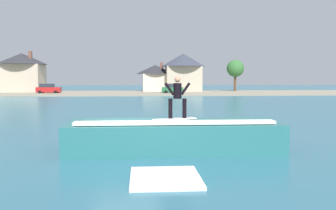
# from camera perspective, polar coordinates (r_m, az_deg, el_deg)

# --- Properties ---
(ground_plane) EXTENTS (260.00, 260.00, 0.00)m
(ground_plane) POSITION_cam_1_polar(r_m,az_deg,el_deg) (14.56, -6.67, -7.51)
(ground_plane) COLOR #2D687E
(wave_crest) EXTENTS (8.49, 3.29, 1.32)m
(wave_crest) POSITION_cam_1_polar(r_m,az_deg,el_deg) (15.11, 0.80, -4.65)
(wave_crest) COLOR #2A6F70
(wave_crest) RESTS_ON ground_plane
(surfboard) EXTENTS (1.80, 1.07, 0.06)m
(surfboard) POSITION_cam_1_polar(r_m,az_deg,el_deg) (14.38, 1.05, -2.19)
(surfboard) COLOR white
(surfboard) RESTS_ON wave_crest
(surfer) EXTENTS (1.02, 0.32, 1.64)m
(surfer) POSITION_cam_1_polar(r_m,az_deg,el_deg) (14.39, 1.47, 1.58)
(surfer) COLOR black
(surfer) RESTS_ON surfboard
(shoreline_bank) EXTENTS (120.00, 20.62, 0.17)m
(shoreline_bank) POSITION_cam_1_polar(r_m,az_deg,el_deg) (68.85, -4.76, 1.87)
(shoreline_bank) COLOR gray
(shoreline_bank) RESTS_ON ground_plane
(car_near_shore) EXTENTS (4.24, 2.09, 1.86)m
(car_near_shore) POSITION_cam_1_polar(r_m,az_deg,el_deg) (69.78, -18.04, 2.41)
(car_near_shore) COLOR red
(car_near_shore) RESTS_ON ground_plane
(car_far_shore) EXTENTS (3.83, 2.24, 1.86)m
(car_far_shore) POSITION_cam_1_polar(r_m,az_deg,el_deg) (67.07, 0.61, 2.56)
(car_far_shore) COLOR #23663D
(car_far_shore) RESTS_ON ground_plane
(house_with_chimney) EXTENTS (9.57, 9.57, 8.01)m
(house_with_chimney) POSITION_cam_1_polar(r_m,az_deg,el_deg) (77.35, -21.68, 5.02)
(house_with_chimney) COLOR beige
(house_with_chimney) RESTS_ON ground_plane
(house_gabled_white) EXTENTS (8.62, 8.62, 7.76)m
(house_gabled_white) POSITION_cam_1_polar(r_m,az_deg,el_deg) (74.48, 2.38, 5.46)
(house_gabled_white) COLOR beige
(house_gabled_white) RESTS_ON ground_plane
(house_small_cottage) EXTENTS (7.97, 7.97, 6.04)m
(house_small_cottage) POSITION_cam_1_polar(r_m,az_deg,el_deg) (76.67, -1.98, 4.47)
(house_small_cottage) COLOR beige
(house_small_cottage) RESTS_ON ground_plane
(tree_short_bushy) EXTENTS (3.53, 3.53, 6.60)m
(tree_short_bushy) POSITION_cam_1_polar(r_m,az_deg,el_deg) (77.37, 10.39, 5.55)
(tree_short_bushy) COLOR brown
(tree_short_bushy) RESTS_ON ground_plane
(whitewater_patch) EXTENTS (2.03, 2.36, 0.10)m
(whitewater_patch) POSITION_cam_1_polar(r_m,az_deg,el_deg) (10.93, -0.43, -11.21)
(whitewater_patch) COLOR white
(whitewater_patch) RESTS_ON ground_plane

